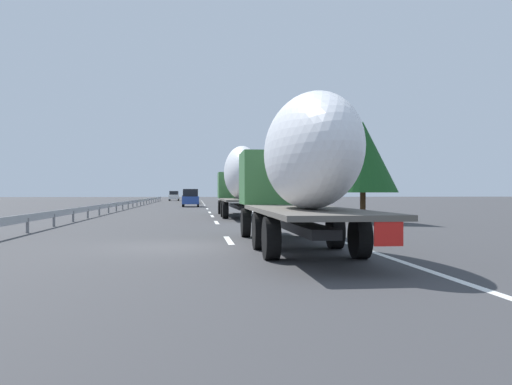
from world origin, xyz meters
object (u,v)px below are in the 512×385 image
Objects in this scene: car_blue_sedan at (191,198)px; truck_lead at (240,178)px; truck_trailing at (299,166)px; car_white_van at (174,196)px; road_sign at (259,186)px; car_black_suv at (189,197)px; car_yellow_coupe at (190,197)px.

truck_lead is at bearing -172.16° from car_blue_sedan.
truck_lead reaches higher than truck_trailing.
truck_trailing is 3.03× the size of car_white_van.
car_blue_sedan is 1.35× the size of road_sign.
car_blue_sedan reaches higher than car_black_suv.
truck_trailing is 3.86× the size of road_sign.
road_sign is (36.82, -3.10, -0.17)m from truck_trailing.
car_black_suv is at bearing 3.53° from truck_trailing.
road_sign is at bearing -169.48° from car_yellow_coupe.
truck_lead is at bearing 169.05° from road_sign.
car_white_van is at bearing 6.87° from car_black_suv.
car_blue_sedan reaches higher than car_white_van.
truck_lead is at bearing -175.91° from car_yellow_coupe.
truck_trailing reaches higher than car_black_suv.
truck_lead is 16.33m from road_sign.
road_sign is at bearing -169.03° from car_white_van.
car_yellow_coupe is at bearing 0.67° from car_blue_sedan.
road_sign is at bearing -4.81° from truck_trailing.
car_white_van is (68.16, 7.00, -1.65)m from truck_lead.
car_white_van is (14.94, 3.19, 0.03)m from car_yellow_coupe.
road_sign is at bearing -144.58° from car_blue_sedan.
truck_lead is 53.38m from car_yellow_coupe.
car_black_suv is (42.31, 3.89, -1.63)m from truck_lead.
truck_trailing is (-20.79, -0.00, -0.20)m from truck_lead.
car_yellow_coupe is at bearing -167.93° from car_white_van.
truck_trailing is 74.12m from car_yellow_coupe.
truck_trailing is 63.24m from car_black_suv.
car_black_suv is 1.01× the size of car_white_van.
car_black_suv reaches higher than car_yellow_coupe.
truck_trailing is 36.95m from road_sign.
truck_lead is 42.52m from car_black_suv.
car_blue_sedan is 1.06× the size of car_white_van.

